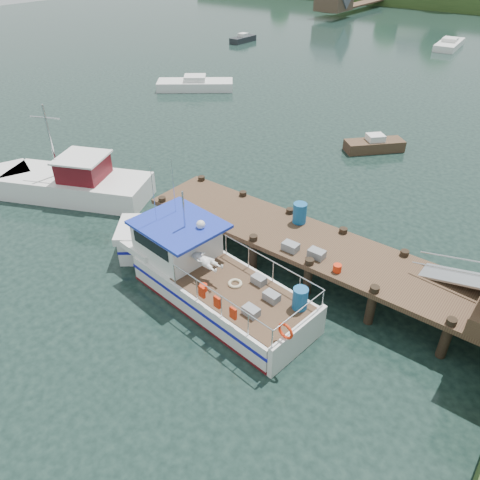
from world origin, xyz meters
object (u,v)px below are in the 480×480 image
Objects in this scene: dock at (455,275)px; moored_e at (243,39)px; moored_a at (195,84)px; moored_rowboat at (374,145)px; moored_d at (449,44)px; work_boat at (69,182)px; lobster_boat at (199,271)px.

moored_e is at bearing 135.61° from dock.
moored_a is (-25.68, 15.74, -1.81)m from dock.
moored_d is at bearing 82.23° from moored_rowboat.
moored_a is 19.78m from moored_e.
work_boat reaches higher than dock.
moored_d is (-6.11, 48.95, -0.45)m from lobster_boat.
work_boat is 1.31× the size of moored_d.
work_boat is at bearing 178.15° from lobster_boat.
lobster_boat is 10.31m from work_boat.
moored_d is (-13.97, 45.42, -1.84)m from dock.
work_boat reaches higher than moored_a.
moored_rowboat is at bearing -47.64° from moored_e.
work_boat is (-10.20, 1.50, -0.11)m from lobster_boat.
lobster_boat is at bearing -33.15° from work_boat.
moored_rowboat is at bearing -55.66° from moored_d.
work_boat is at bearing -85.45° from moored_a.
moored_rowboat is (-8.26, 12.85, -1.86)m from dock.
lobster_boat is 1.56× the size of moored_a.
moored_e is at bearing 123.77° from moored_rowboat.
work_boat is 17.82m from moored_rowboat.
work_boat reaches higher than lobster_boat.
dock is 2.66× the size of moored_a.
work_boat is at bearing -173.60° from dock.
work_boat reaches higher than moored_d.
moored_e is at bearing 131.99° from lobster_boat.
moored_rowboat is at bearing 31.85° from work_boat.
moored_d is at bearing 107.09° from dock.
moored_a is (-17.42, 2.89, 0.05)m from moored_rowboat.
work_boat is 47.62m from moored_d.
lobster_boat is 26.25m from moored_a.
moored_e is at bearing 97.12° from moored_a.
lobster_boat reaches higher than moored_e.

